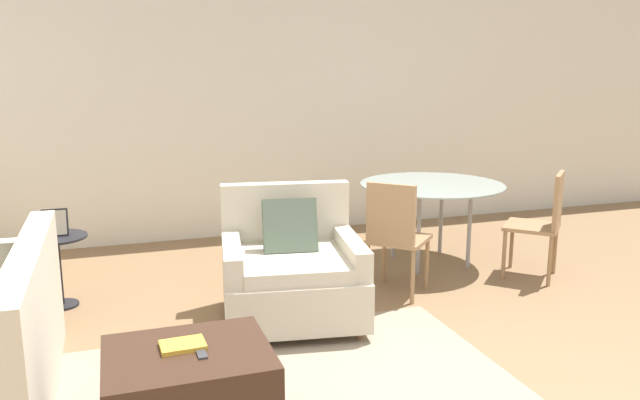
{
  "coord_description": "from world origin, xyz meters",
  "views": [
    {
      "loc": [
        -1.49,
        -2.4,
        1.73
      ],
      "look_at": [
        -0.02,
        1.98,
        0.75
      ],
      "focal_mm": 35.0,
      "sensor_mm": 36.0,
      "label": 1
    }
  ],
  "objects": [
    {
      "name": "book_stack",
      "position": [
        -1.24,
        0.35,
        0.47
      ],
      "size": [
        0.21,
        0.16,
        0.02
      ],
      "color": "gold",
      "rests_on": "ottoman"
    },
    {
      "name": "tv_remote_primary",
      "position": [
        -1.17,
        0.26,
        0.46
      ],
      "size": [
        0.04,
        0.13,
        0.01
      ],
      "color": "#333338",
      "rests_on": "ottoman"
    },
    {
      "name": "ottoman",
      "position": [
        -1.22,
        0.31,
        0.25
      ],
      "size": [
        0.76,
        0.61,
        0.46
      ],
      "color": "#382319",
      "rests_on": "ground_plane"
    },
    {
      "name": "side_table",
      "position": [
        -1.91,
        2.35,
        0.38
      ],
      "size": [
        0.43,
        0.43,
        0.54
      ],
      "color": "black",
      "rests_on": "ground_plane"
    },
    {
      "name": "armchair",
      "position": [
        -0.36,
        1.58,
        0.34
      ],
      "size": [
        1.06,
        1.03,
        0.91
      ],
      "color": "beige",
      "rests_on": "ground_plane"
    },
    {
      "name": "dining_chair_near_right",
      "position": [
        1.86,
        1.75,
        0.52
      ],
      "size": [
        0.59,
        0.59,
        0.9
      ],
      "color": "#93704C",
      "rests_on": "ground_plane"
    },
    {
      "name": "picture_frame",
      "position": [
        -1.91,
        2.34,
        0.64
      ],
      "size": [
        0.18,
        0.07,
        0.2
      ],
      "color": "black",
      "rests_on": "side_table"
    },
    {
      "name": "dining_table",
      "position": [
        1.18,
        2.42,
        0.66
      ],
      "size": [
        1.27,
        1.27,
        0.73
      ],
      "color": "#8C9E99",
      "rests_on": "ground_plane"
    },
    {
      "name": "area_rug",
      "position": [
        -0.8,
        0.62,
        0.0
      ],
      "size": [
        2.8,
        1.74,
        0.01
      ],
      "color": "gray",
      "rests_on": "ground_plane"
    },
    {
      "name": "dining_chair_near_left",
      "position": [
        0.5,
        1.75,
        0.52
      ],
      "size": [
        0.59,
        0.59,
        0.9
      ],
      "color": "#93704C",
      "rests_on": "ground_plane"
    },
    {
      "name": "wall_back",
      "position": [
        0.0,
        3.96,
        1.38
      ],
      "size": [
        12.0,
        0.06,
        2.75
      ],
      "color": "silver",
      "rests_on": "ground_plane"
    }
  ]
}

